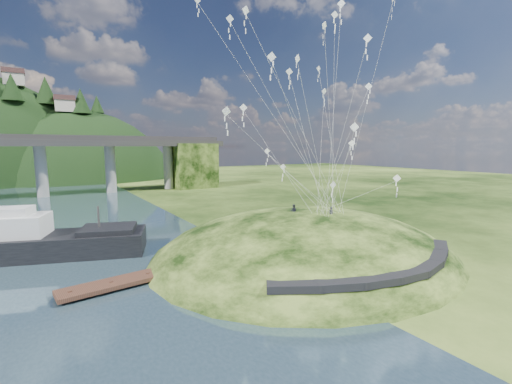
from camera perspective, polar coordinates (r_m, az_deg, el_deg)
ground at (r=33.73m, az=-0.31°, el=-13.53°), size 320.00×320.00×0.00m
grass_hill at (r=40.22m, az=8.07°, el=-12.33°), size 36.00×32.00×13.00m
footpath at (r=31.15m, az=21.82°, el=-11.84°), size 22.29×5.84×0.83m
work_barge at (r=44.87m, az=-32.37°, el=-6.88°), size 21.92×12.45×7.42m
wooden_dock at (r=33.63m, az=-17.61°, el=-13.12°), size 15.01×3.97×1.06m
kite_flyers at (r=38.19m, az=8.40°, el=-2.17°), size 3.43×3.86×1.60m
kite_swarm at (r=37.51m, az=9.00°, el=17.20°), size 20.40×16.88×21.21m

